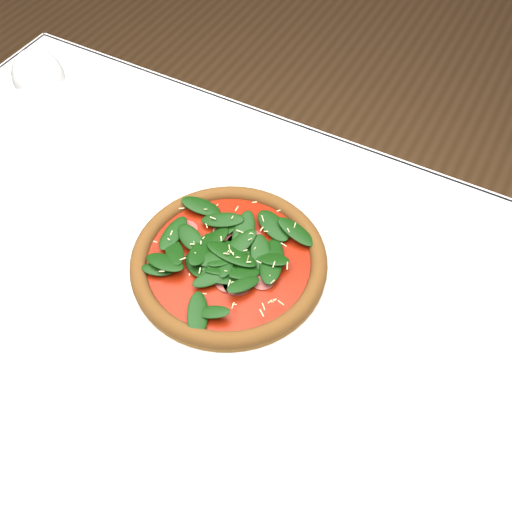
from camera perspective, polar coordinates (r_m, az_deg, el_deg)
The scene contains 6 objects.
ground at distance 1.50m, azimuth -4.49°, elevation -19.22°, with size 6.00×6.00×0.00m, color brown.
dining_table at distance 0.91m, azimuth -7.09°, elevation -6.78°, with size 1.21×0.81×0.75m.
plate at distance 0.83m, azimuth -2.69°, elevation -1.10°, with size 0.33×0.33×0.01m.
pizza at distance 0.81m, azimuth -2.74°, elevation -0.33°, with size 0.36×0.36×0.04m.
wine_glass at distance 0.97m, azimuth -20.70°, elevation 15.85°, with size 0.08×0.08×0.19m.
saucer_near at distance 0.70m, azimuth 7.64°, elevation -21.14°, with size 0.13×0.13×0.01m.
Camera 1 is at (0.31, -0.34, 1.43)m, focal length 40.00 mm.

